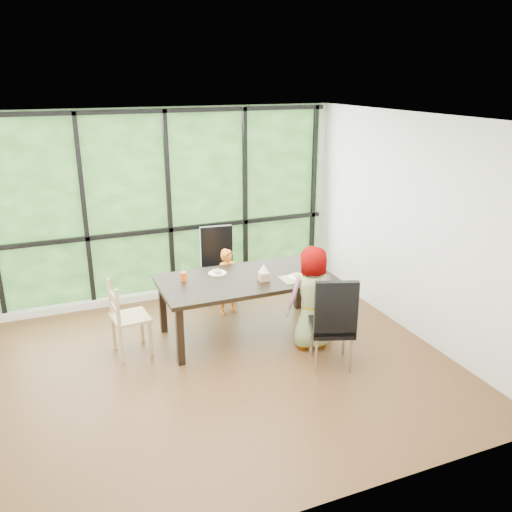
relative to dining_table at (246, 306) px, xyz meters
name	(u,v)px	position (x,y,z in m)	size (l,w,h in m)	color
ground	(221,364)	(-0.54, -0.61, -0.38)	(5.00, 5.00, 0.00)	black
back_wall	(168,205)	(-0.54, 1.64, 0.98)	(5.00, 5.00, 0.00)	silver
foliage_backdrop	(169,205)	(-0.54, 1.62, 0.98)	(4.80, 0.02, 2.65)	#214619
window_mullions	(169,206)	(-0.54, 1.58, 0.98)	(4.80, 0.06, 2.65)	black
window_sill	(175,292)	(-0.54, 1.54, -0.33)	(4.80, 0.12, 0.10)	silver
dining_table	(246,306)	(0.00, 0.00, 0.00)	(2.10, 1.07, 0.75)	black
chair_window_leather	(220,267)	(0.01, 1.04, 0.17)	(0.46, 0.46, 1.08)	black
chair_interior_leather	(332,321)	(0.61, -1.07, 0.17)	(0.46, 0.46, 1.08)	black
chair_end_beech	(130,318)	(-1.41, 0.04, 0.08)	(0.42, 0.40, 0.90)	#A2815B
child_toddler	(228,282)	(0.00, 0.64, 0.08)	(0.33, 0.22, 0.92)	orange
child_older	(313,298)	(0.62, -0.60, 0.25)	(0.61, 0.40, 1.25)	gray
placemat	(297,278)	(0.57, -0.27, 0.38)	(0.39, 0.28, 0.01)	tan
plate_far	(217,273)	(-0.28, 0.26, 0.38)	(0.23, 0.23, 0.01)	white
plate_near	(298,277)	(0.60, -0.24, 0.38)	(0.23, 0.23, 0.01)	white
orange_cup	(183,276)	(-0.73, 0.19, 0.43)	(0.07, 0.07, 0.11)	#F5570B
green_cup	(319,273)	(0.85, -0.33, 0.43)	(0.07, 0.07, 0.11)	green
white_mug	(315,262)	(0.99, 0.06, 0.42)	(0.09, 0.09, 0.09)	white
tissue_box	(264,276)	(0.17, -0.17, 0.43)	(0.12, 0.12, 0.10)	tan
crepe_rolls_far	(217,271)	(-0.28, 0.26, 0.41)	(0.10, 0.12, 0.04)	tan
crepe_rolls_near	(298,275)	(0.60, -0.24, 0.41)	(0.10, 0.12, 0.04)	tan
straw_white	(183,269)	(-0.73, 0.19, 0.52)	(0.01, 0.01, 0.20)	white
straw_pink	(320,266)	(0.85, -0.33, 0.53)	(0.01, 0.01, 0.20)	pink
tissue	(264,268)	(0.17, -0.17, 0.53)	(0.12, 0.12, 0.11)	white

